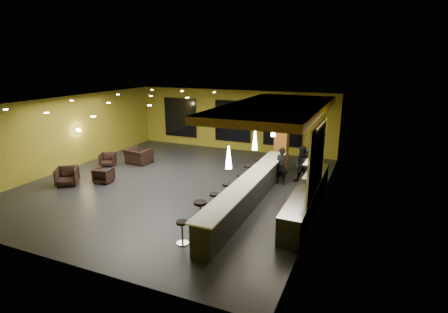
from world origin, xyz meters
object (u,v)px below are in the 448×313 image
at_px(staff_c, 309,167).
at_px(pendant_1, 255,140).
at_px(bar_counter, 249,193).
at_px(pendant_2, 273,128).
at_px(bar_stool_0, 182,229).
at_px(bar_stool_4, 241,181).
at_px(bar_stool_1, 200,211).
at_px(bar_stool_6, 259,165).
at_px(armchair_c, 108,159).
at_px(bar_stool_2, 214,201).
at_px(bar_stool_5, 248,172).
at_px(armchair_d, 138,156).
at_px(armchair_a, 67,176).
at_px(bar_stool_3, 227,191).
at_px(column, 282,135).
at_px(armchair_b, 104,175).
at_px(staff_a, 281,166).
at_px(prep_counter, 307,198).
at_px(staff_b, 303,165).
at_px(pendant_0, 229,157).

bearing_deg(staff_c, pendant_1, -121.93).
xyz_separation_m(bar_counter, pendant_2, (0.00, 3.00, 1.85)).
xyz_separation_m(bar_stool_0, bar_stool_4, (0.16, 4.43, 0.05)).
height_order(bar_stool_1, bar_stool_6, bar_stool_1).
height_order(armchair_c, bar_stool_2, bar_stool_2).
relative_size(bar_stool_0, bar_stool_2, 0.98).
bearing_deg(pendant_1, bar_counter, -90.00).
relative_size(armchair_c, bar_stool_5, 0.86).
distance_m(bar_stool_0, bar_stool_2, 2.29).
distance_m(bar_stool_1, bar_stool_5, 4.39).
height_order(staff_c, bar_stool_5, staff_c).
distance_m(bar_counter, armchair_d, 7.55).
distance_m(armchair_a, bar_stool_5, 7.71).
bearing_deg(bar_stool_0, armchair_a, 161.12).
bearing_deg(bar_stool_4, bar_stool_5, 95.70).
bearing_deg(pendant_2, bar_stool_3, -104.60).
relative_size(bar_stool_3, bar_stool_4, 0.99).
bearing_deg(column, bar_stool_1, -97.33).
bearing_deg(armchair_b, bar_stool_5, -167.12).
bearing_deg(staff_a, pendant_2, 155.16).
bearing_deg(prep_counter, staff_b, 104.75).
bearing_deg(armchair_b, staff_b, -166.50).
relative_size(armchair_a, bar_stool_0, 1.21).
height_order(staff_b, bar_stool_3, staff_b).
bearing_deg(armchair_d, armchair_a, 83.23).
bearing_deg(staff_a, bar_stool_1, -98.97).
bearing_deg(armchair_c, pendant_0, -50.90).
distance_m(column, pendant_1, 4.14).
height_order(bar_stool_2, bar_stool_3, bar_stool_3).
height_order(pendant_1, armchair_a, pendant_1).
xyz_separation_m(prep_counter, pendant_1, (-2.00, 0.00, 1.92)).
bearing_deg(pendant_2, bar_stool_4, -109.78).
bearing_deg(prep_counter, armchair_a, -171.30).
bearing_deg(staff_b, bar_counter, -97.94).
xyz_separation_m(column, staff_a, (0.50, -1.91, -0.95)).
bearing_deg(bar_counter, bar_stool_4, 124.18).
bearing_deg(bar_counter, bar_stool_5, 110.67).
bearing_deg(armchair_a, pendant_0, -40.55).
height_order(staff_a, armchair_d, staff_a).
height_order(column, pendant_2, column).
bearing_deg(bar_stool_3, bar_stool_1, -91.69).
relative_size(pendant_0, staff_b, 0.42).
xyz_separation_m(prep_counter, bar_stool_0, (-2.87, -3.89, 0.03)).
xyz_separation_m(prep_counter, armchair_b, (-8.64, -0.64, -0.10)).
relative_size(bar_counter, bar_stool_3, 10.29).
height_order(staff_a, bar_stool_3, staff_a).
xyz_separation_m(staff_a, bar_stool_2, (-1.39, -3.80, -0.33)).
height_order(pendant_1, bar_stool_6, pendant_1).
bearing_deg(bar_stool_0, armchair_c, 144.15).
height_order(bar_stool_4, bar_stool_6, bar_stool_4).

